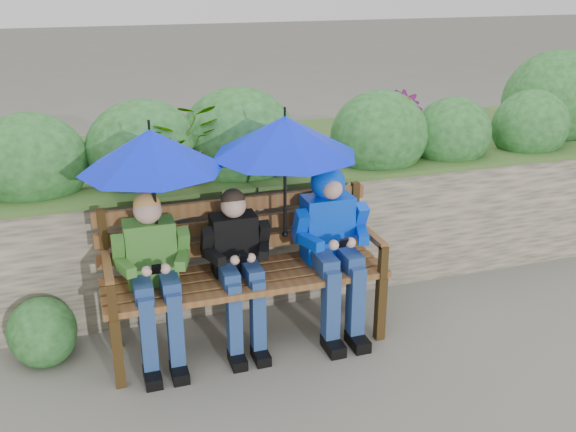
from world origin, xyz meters
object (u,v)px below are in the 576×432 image
object	(u,v)px
boy_left	(154,270)
umbrella_right	(285,136)
boy_middle	(238,260)
park_bench	(243,263)
boy_right	(332,236)
umbrella_left	(151,150)

from	to	relation	value
boy_left	umbrella_right	bearing A→B (deg)	3.20
boy_middle	umbrella_right	distance (m)	0.93
park_bench	boy_middle	world-z (taller)	boy_middle
park_bench	boy_right	world-z (taller)	boy_right
park_bench	boy_left	xyz separation A→B (m)	(-0.64, -0.10, 0.09)
park_bench	boy_left	bearing A→B (deg)	-171.21
boy_right	umbrella_right	xyz separation A→B (m)	(-0.35, 0.04, 0.76)
boy_middle	umbrella_left	world-z (taller)	umbrella_left
boy_left	boy_middle	world-z (taller)	boy_left
umbrella_right	boy_left	bearing A→B (deg)	-176.80
umbrella_right	umbrella_left	bearing A→B (deg)	-179.30
boy_right	umbrella_right	size ratio (longest dim) A/B	1.24
umbrella_left	boy_right	bearing A→B (deg)	-1.56
boy_left	boy_middle	bearing A→B (deg)	0.40
boy_middle	boy_left	bearing A→B (deg)	-179.60
umbrella_right	boy_right	bearing A→B (deg)	-7.37
umbrella_right	boy_middle	bearing A→B (deg)	-172.36
umbrella_left	boy_left	bearing A→B (deg)	-138.89
boy_middle	boy_right	distance (m)	0.71
park_bench	umbrella_right	bearing A→B (deg)	-8.87
park_bench	boy_left	distance (m)	0.66
boy_middle	umbrella_left	distance (m)	0.99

